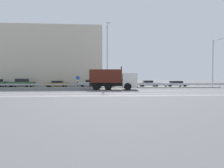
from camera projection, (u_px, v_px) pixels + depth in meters
name	position (u px, v px, depth m)	size (l,w,h in m)	color
ground_plane	(112.00, 89.00, 28.78)	(320.00, 320.00, 0.00)	#565659
lane_strip_0	(114.00, 91.00, 24.23)	(71.30, 0.16, 0.01)	silver
lane_strip_1	(115.00, 92.00, 22.36)	(71.30, 0.16, 0.01)	silver
lane_strip_2	(117.00, 94.00, 19.48)	(71.30, 0.16, 0.01)	silver
lane_strip_3	(119.00, 95.00, 17.49)	(71.30, 0.16, 0.01)	silver
lane_strip_4	(120.00, 96.00, 16.74)	(71.30, 0.16, 0.01)	silver
median_island	(111.00, 88.00, 30.54)	(39.21, 1.10, 0.18)	gray
median_guardrail	(111.00, 85.00, 31.82)	(71.30, 0.09, 0.78)	#9EA0A5
dump_truck	(119.00, 81.00, 25.97)	(7.16, 3.11, 3.44)	silver
median_road_sign	(78.00, 82.00, 30.14)	(0.71, 0.16, 2.15)	white
street_lamp_1	(107.00, 54.00, 30.31)	(0.71, 2.47, 10.90)	#ADADB2
street_lamp_2	(213.00, 61.00, 31.19)	(0.71, 2.26, 8.54)	#ADADB2
parked_car_2	(21.00, 83.00, 32.53)	(4.52, 2.18, 1.65)	#335B33
parked_car_3	(57.00, 84.00, 33.41)	(4.73, 1.96, 1.23)	#B27A14
parked_car_4	(90.00, 83.00, 33.77)	(4.79, 1.99, 1.39)	silver
parked_car_5	(120.00, 83.00, 33.68)	(4.71, 2.27, 1.60)	maroon
parked_car_6	(148.00, 84.00, 34.58)	(4.34, 1.95, 1.28)	#A3A3A8
parked_car_7	(176.00, 84.00, 34.27)	(5.00, 2.17, 1.20)	silver
background_building_0	(51.00, 59.00, 39.94)	(23.47, 10.86, 12.50)	beige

